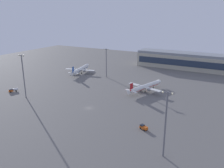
{
  "coord_description": "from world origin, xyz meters",
  "views": [
    {
      "loc": [
        75.51,
        -107.42,
        55.62
      ],
      "look_at": [
        -5.28,
        38.88,
        4.0
      ],
      "focal_mm": 37.32,
      "sensor_mm": 36.0,
      "label": 1
    }
  ],
  "objects_px": {
    "apron_light_central": "(23,74)",
    "apron_light_east": "(166,121)",
    "fuel_truck": "(13,90)",
    "airplane_taxiway_distant": "(80,69)",
    "airplane_far_stand": "(145,87)",
    "cargo_loader": "(144,127)",
    "apron_light_west": "(106,61)"
  },
  "relations": [
    {
      "from": "apron_light_central",
      "to": "apron_light_east",
      "type": "distance_m",
      "value": 104.42
    },
    {
      "from": "airplane_far_stand",
      "to": "cargo_loader",
      "type": "bearing_deg",
      "value": -52.25
    },
    {
      "from": "airplane_far_stand",
      "to": "airplane_taxiway_distant",
      "type": "distance_m",
      "value": 76.09
    },
    {
      "from": "airplane_far_stand",
      "to": "cargo_loader",
      "type": "xyz_separation_m",
      "value": [
        20.92,
        -54.96,
        -2.35
      ]
    },
    {
      "from": "apron_light_east",
      "to": "airplane_taxiway_distant",
      "type": "bearing_deg",
      "value": 139.74
    },
    {
      "from": "fuel_truck",
      "to": "apron_light_central",
      "type": "distance_m",
      "value": 23.84
    },
    {
      "from": "cargo_loader",
      "to": "fuel_truck",
      "type": "distance_m",
      "value": 105.29
    },
    {
      "from": "cargo_loader",
      "to": "airplane_taxiway_distant",
      "type": "bearing_deg",
      "value": 75.0
    },
    {
      "from": "fuel_truck",
      "to": "cargo_loader",
      "type": "bearing_deg",
      "value": -155.58
    },
    {
      "from": "apron_light_central",
      "to": "fuel_truck",
      "type": "bearing_deg",
      "value": 167.89
    },
    {
      "from": "apron_light_central",
      "to": "apron_light_east",
      "type": "height_order",
      "value": "apron_light_central"
    },
    {
      "from": "apron_light_west",
      "to": "cargo_loader",
      "type": "bearing_deg",
      "value": -49.14
    },
    {
      "from": "airplane_taxiway_distant",
      "to": "apron_light_west",
      "type": "height_order",
      "value": "apron_light_west"
    },
    {
      "from": "cargo_loader",
      "to": "fuel_truck",
      "type": "xyz_separation_m",
      "value": [
        -105.02,
        7.61,
        0.19
      ]
    },
    {
      "from": "airplane_taxiway_distant",
      "to": "apron_light_west",
      "type": "relative_size",
      "value": 1.46
    },
    {
      "from": "fuel_truck",
      "to": "apron_light_east",
      "type": "xyz_separation_m",
      "value": [
        120.21,
        -24.85,
        14.35
      ]
    },
    {
      "from": "airplane_far_stand",
      "to": "cargo_loader",
      "type": "height_order",
      "value": "airplane_far_stand"
    },
    {
      "from": "airplane_taxiway_distant",
      "to": "apron_light_central",
      "type": "relative_size",
      "value": 1.26
    },
    {
      "from": "airplane_taxiway_distant",
      "to": "airplane_far_stand",
      "type": "bearing_deg",
      "value": -28.53
    },
    {
      "from": "airplane_far_stand",
      "to": "fuel_truck",
      "type": "xyz_separation_m",
      "value": [
        -84.09,
        -47.35,
        -2.16
      ]
    },
    {
      "from": "airplane_far_stand",
      "to": "airplane_taxiway_distant",
      "type": "height_order",
      "value": "airplane_taxiway_distant"
    },
    {
      "from": "airplane_taxiway_distant",
      "to": "apron_light_west",
      "type": "distance_m",
      "value": 30.87
    },
    {
      "from": "airplane_taxiway_distant",
      "to": "apron_light_east",
      "type": "distance_m",
      "value": 143.87
    },
    {
      "from": "cargo_loader",
      "to": "airplane_far_stand",
      "type": "bearing_deg",
      "value": 44.51
    },
    {
      "from": "airplane_far_stand",
      "to": "apron_light_central",
      "type": "xyz_separation_m",
      "value": [
        -66.17,
        -51.19,
        13.08
      ]
    },
    {
      "from": "airplane_taxiway_distant",
      "to": "fuel_truck",
      "type": "relative_size",
      "value": 5.69
    },
    {
      "from": "airplane_far_stand",
      "to": "apron_light_central",
      "type": "distance_m",
      "value": 84.68
    },
    {
      "from": "cargo_loader",
      "to": "fuel_truck",
      "type": "bearing_deg",
      "value": 109.52
    },
    {
      "from": "apron_light_central",
      "to": "airplane_far_stand",
      "type": "bearing_deg",
      "value": 37.73
    },
    {
      "from": "airplane_far_stand",
      "to": "apron_light_east",
      "type": "relative_size",
      "value": 1.28
    },
    {
      "from": "cargo_loader",
      "to": "fuel_truck",
      "type": "height_order",
      "value": "fuel_truck"
    },
    {
      "from": "fuel_truck",
      "to": "apron_light_west",
      "type": "relative_size",
      "value": 0.26
    }
  ]
}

